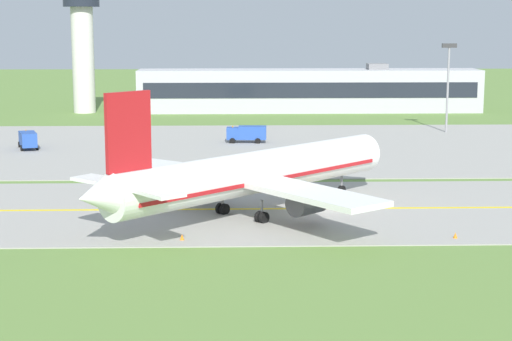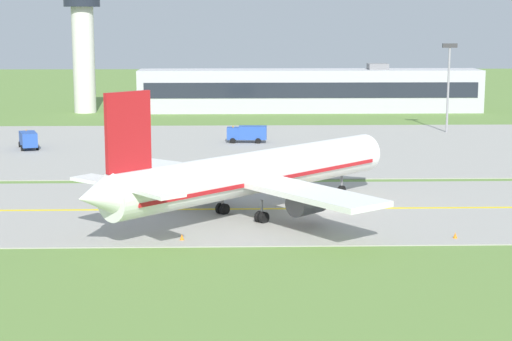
% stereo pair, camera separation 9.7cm
% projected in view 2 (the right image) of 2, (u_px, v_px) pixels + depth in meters
% --- Properties ---
extents(ground_plane, '(500.00, 500.00, 0.00)m').
position_uv_depth(ground_plane, '(329.00, 209.00, 83.78)').
color(ground_plane, olive).
extents(taxiway_strip, '(240.00, 28.00, 0.10)m').
position_uv_depth(taxiway_strip, '(329.00, 209.00, 83.77)').
color(taxiway_strip, '#9E9B93').
rests_on(taxiway_strip, ground).
extents(apron_pad, '(140.00, 52.00, 0.10)m').
position_uv_depth(apron_pad, '(365.00, 147.00, 125.39)').
color(apron_pad, '#9E9B93').
rests_on(apron_pad, ground).
extents(taxiway_centreline, '(220.00, 0.60, 0.01)m').
position_uv_depth(taxiway_centreline, '(329.00, 208.00, 83.76)').
color(taxiway_centreline, yellow).
rests_on(taxiway_centreline, taxiway_strip).
extents(airplane_lead, '(31.44, 31.01, 12.70)m').
position_uv_depth(airplane_lead, '(253.00, 173.00, 80.18)').
color(airplane_lead, white).
rests_on(airplane_lead, ground).
extents(service_truck_baggage, '(3.90, 6.34, 2.60)m').
position_uv_depth(service_truck_baggage, '(28.00, 139.00, 122.76)').
color(service_truck_baggage, '#264CA5').
rests_on(service_truck_baggage, ground).
extents(service_truck_fuel, '(6.11, 2.62, 2.60)m').
position_uv_depth(service_truck_fuel, '(247.00, 133.00, 129.17)').
color(service_truck_fuel, '#264CA5').
rests_on(service_truck_fuel, ground).
extents(terminal_building, '(69.56, 9.49, 9.77)m').
position_uv_depth(terminal_building, '(310.00, 90.00, 174.10)').
color(terminal_building, '#B2B2B7').
rests_on(terminal_building, ground).
extents(control_tower, '(7.60, 7.60, 26.09)m').
position_uv_depth(control_tower, '(83.00, 34.00, 169.98)').
color(control_tower, silver).
rests_on(control_tower, ground).
extents(apron_light_mast, '(2.40, 0.50, 14.70)m').
position_uv_depth(apron_light_mast, '(449.00, 76.00, 139.82)').
color(apron_light_mast, gray).
rests_on(apron_light_mast, ground).
extents(traffic_cone_near_edge, '(0.44, 0.44, 0.60)m').
position_uv_depth(traffic_cone_near_edge, '(455.00, 236.00, 72.25)').
color(traffic_cone_near_edge, orange).
rests_on(traffic_cone_near_edge, ground).
extents(traffic_cone_far_edge, '(0.44, 0.44, 0.60)m').
position_uv_depth(traffic_cone_far_edge, '(182.00, 238.00, 71.69)').
color(traffic_cone_far_edge, orange).
rests_on(traffic_cone_far_edge, ground).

